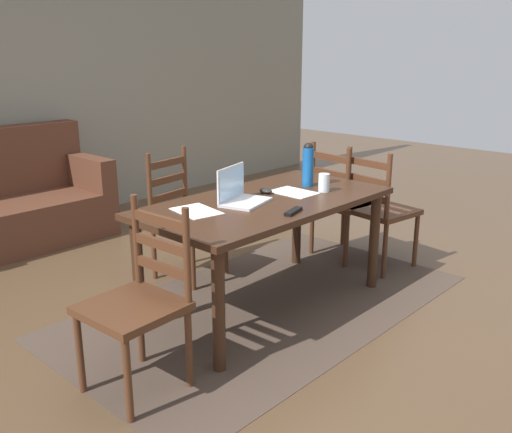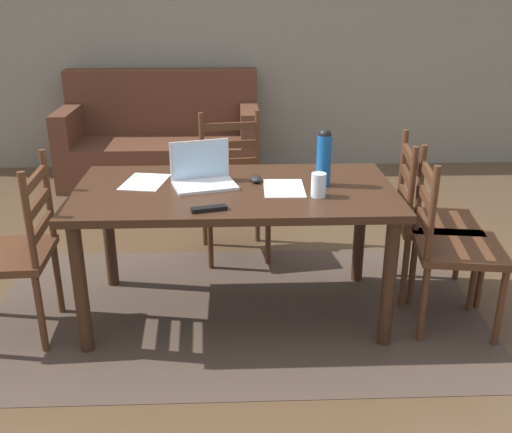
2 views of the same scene
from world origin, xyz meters
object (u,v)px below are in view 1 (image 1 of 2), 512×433
chair_right_far (342,202)px  drinking_glass (324,183)px  chair_far_head (185,217)px  laptop (239,194)px  water_bottle (308,164)px  tv_remote (293,211)px  dining_table (266,213)px  computer_mouse (266,191)px  chair_right_near (380,210)px  chair_left_near (138,303)px

chair_right_far → drinking_glass: chair_right_far is taller
chair_far_head → chair_right_far: size_ratio=1.00×
chair_far_head → laptop: laptop is taller
chair_far_head → water_bottle: bearing=-58.3°
water_bottle → tv_remote: size_ratio=1.80×
dining_table → water_bottle: 0.53m
computer_mouse → chair_right_far: bearing=4.4°
chair_right_far → computer_mouse: chair_right_far is taller
laptop → drinking_glass: size_ratio=3.02×
chair_far_head → chair_right_far: same height
laptop → drinking_glass: bearing=-20.2°
chair_far_head → laptop: (-0.16, -0.73, 0.33)m
tv_remote → chair_right_far: bearing=-83.2°
dining_table → chair_right_far: 1.16m
chair_right_near → drinking_glass: 0.79m
chair_right_far → drinking_glass: size_ratio=7.80×
water_bottle → drinking_glass: water_bottle is taller
chair_right_near → drinking_glass: (-0.71, 0.02, 0.34)m
dining_table → tv_remote: size_ratio=9.89×
chair_left_near → chair_right_near: bearing=0.1°
drinking_glass → chair_far_head: bearing=114.2°
chair_right_near → tv_remote: bearing=-172.9°
drinking_glass → tv_remote: bearing=-161.7°
dining_table → chair_right_near: size_ratio=1.77×
chair_left_near → tv_remote: size_ratio=5.59×
chair_right_near → computer_mouse: (-1.01, 0.27, 0.29)m
chair_right_far → dining_table: bearing=-171.0°
chair_right_far → water_bottle: (-0.66, -0.15, 0.44)m
laptop → tv_remote: (0.05, -0.40, -0.05)m
water_bottle → drinking_glass: (-0.05, -0.18, -0.10)m
chair_far_head → tv_remote: bearing=-95.9°
water_bottle → tv_remote: water_bottle is taller
chair_left_near → laptop: 1.05m
chair_left_near → chair_far_head: bearing=40.9°
chair_right_near → laptop: size_ratio=2.58×
chair_left_near → drinking_glass: size_ratio=7.80×
chair_right_near → laptop: bearing=169.6°
chair_right_near → tv_remote: chair_right_near is taller
dining_table → water_bottle: size_ratio=5.50×
chair_far_head → chair_right_near: 1.49m
chair_left_near → chair_right_far: 2.29m
chair_far_head → chair_right_near: (1.14, -0.97, 0.00)m
chair_far_head → chair_right_near: size_ratio=1.00×
chair_left_near → chair_right_far: (2.26, 0.35, 0.00)m
dining_table → water_bottle: water_bottle is taller
drinking_glass → water_bottle: bearing=74.5°
water_bottle → drinking_glass: bearing=-105.5°
chair_right_near → chair_left_near: bearing=-179.9°
drinking_glass → tv_remote: size_ratio=0.72×
dining_table → chair_right_near: bearing=-8.4°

